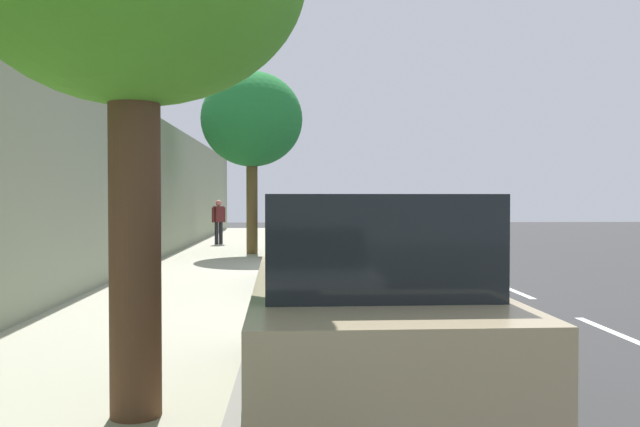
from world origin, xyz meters
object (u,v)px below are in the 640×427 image
object	(u,v)px
parked_suv_tan_far	(360,301)
cyclist_with_backpack	(286,222)
parked_sedan_dark_blue_mid	(322,256)
pedestrian_on_phone	(219,219)
parked_pickup_green_nearest	(302,220)
street_tree_near_cyclist	(252,120)
parked_suv_grey_second	(312,227)
bicycle_at_curb	(291,237)

from	to	relation	value
parked_suv_tan_far	cyclist_with_backpack	bearing A→B (deg)	-87.67
parked_sedan_dark_blue_mid	pedestrian_on_phone	size ratio (longest dim) A/B	2.56
parked_pickup_green_nearest	street_tree_near_cyclist	world-z (taller)	street_tree_near_cyclist
parked_sedan_dark_blue_mid	parked_suv_tan_far	size ratio (longest dim) A/B	0.94
street_tree_near_cyclist	pedestrian_on_phone	distance (m)	5.85
parked_pickup_green_nearest	pedestrian_on_phone	xyz separation A→B (m)	(3.39, 6.51, 0.25)
parked_suv_grey_second	bicycle_at_curb	size ratio (longest dim) A/B	2.81
parked_suv_tan_far	street_tree_near_cyclist	bearing A→B (deg)	-82.92
pedestrian_on_phone	cyclist_with_backpack	bearing A→B (deg)	-153.69
bicycle_at_curb	pedestrian_on_phone	distance (m)	3.07
parked_suv_tan_far	bicycle_at_curb	world-z (taller)	parked_suv_tan_far
parked_pickup_green_nearest	bicycle_at_curb	bearing A→B (deg)	84.62
parked_suv_grey_second	parked_suv_tan_far	distance (m)	15.77
parked_sedan_dark_blue_mid	pedestrian_on_phone	world-z (taller)	pedestrian_on_phone
parked_sedan_dark_blue_mid	bicycle_at_curb	world-z (taller)	parked_sedan_dark_blue_mid
pedestrian_on_phone	parked_suv_tan_far	bearing A→B (deg)	99.93
parked_pickup_green_nearest	cyclist_with_backpack	world-z (taller)	parked_pickup_green_nearest
parked_suv_tan_far	pedestrian_on_phone	bearing A→B (deg)	-80.07
parked_sedan_dark_blue_mid	cyclist_with_backpack	size ratio (longest dim) A/B	2.74
parked_suv_tan_far	cyclist_with_backpack	world-z (taller)	parked_suv_tan_far
parked_sedan_dark_blue_mid	pedestrian_on_phone	bearing A→B (deg)	-74.15
parked_suv_tan_far	pedestrian_on_phone	world-z (taller)	parked_suv_tan_far
parked_suv_grey_second	bicycle_at_curb	bearing A→B (deg)	-82.38
parked_suv_tan_far	parked_suv_grey_second	bearing A→B (deg)	-90.11
cyclist_with_backpack	street_tree_near_cyclist	world-z (taller)	street_tree_near_cyclist
parked_sedan_dark_blue_mid	street_tree_near_cyclist	xyz separation A→B (m)	(1.91, -7.74, 3.74)
cyclist_with_backpack	pedestrian_on_phone	xyz separation A→B (m)	(2.63, 1.30, 0.17)
parked_pickup_green_nearest	street_tree_near_cyclist	xyz separation A→B (m)	(1.81, 11.05, 3.59)
bicycle_at_curb	pedestrian_on_phone	world-z (taller)	pedestrian_on_phone
parked_suv_grey_second	cyclist_with_backpack	world-z (taller)	parked_suv_grey_second
bicycle_at_curb	parked_sedan_dark_blue_mid	bearing A→B (deg)	92.77
parked_suv_grey_second	parked_sedan_dark_blue_mid	bearing A→B (deg)	89.74
cyclist_with_backpack	parked_suv_tan_far	bearing A→B (deg)	92.33
cyclist_with_backpack	bicycle_at_curb	bearing A→B (deg)	115.81
bicycle_at_curb	cyclist_with_backpack	world-z (taller)	cyclist_with_backpack
parked_suv_tan_far	bicycle_at_curb	size ratio (longest dim) A/B	2.77
parked_suv_grey_second	pedestrian_on_phone	xyz separation A→B (m)	(3.52, -4.18, 0.12)
parked_sedan_dark_blue_mid	pedestrian_on_phone	distance (m)	12.77
pedestrian_on_phone	parked_sedan_dark_blue_mid	bearing A→B (deg)	105.85
parked_sedan_dark_blue_mid	cyclist_with_backpack	world-z (taller)	cyclist_with_backpack
bicycle_at_curb	street_tree_near_cyclist	size ratio (longest dim) A/B	0.29
parked_pickup_green_nearest	parked_sedan_dark_blue_mid	size ratio (longest dim) A/B	1.22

